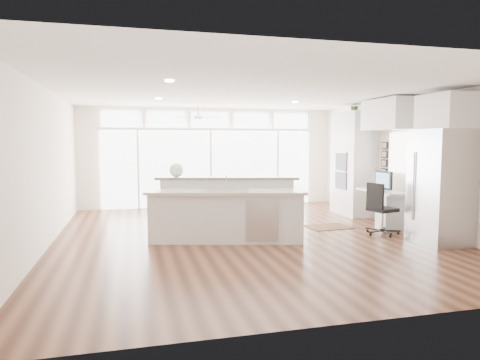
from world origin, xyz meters
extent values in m
cube|color=#3D1F12|center=(0.00, 0.00, -0.01)|extent=(7.00, 8.00, 0.02)
cube|color=white|center=(0.00, 0.00, 2.70)|extent=(7.00, 8.00, 0.02)
cube|color=white|center=(0.00, 4.00, 1.35)|extent=(7.00, 0.04, 2.70)
cube|color=white|center=(0.00, -4.00, 1.35)|extent=(7.00, 0.04, 2.70)
cube|color=white|center=(-3.50, 0.00, 1.35)|extent=(0.04, 8.00, 2.70)
cube|color=white|center=(3.50, 0.00, 1.35)|extent=(0.04, 8.00, 2.70)
cube|color=white|center=(0.00, 3.94, 1.05)|extent=(5.80, 0.06, 2.08)
cube|color=white|center=(0.00, 3.94, 2.38)|extent=(5.90, 0.06, 0.40)
cube|color=white|center=(3.46, 0.30, 1.55)|extent=(0.04, 0.85, 0.85)
cube|color=silver|center=(-0.50, 2.80, 2.48)|extent=(1.16, 1.16, 0.32)
cube|color=white|center=(0.00, 0.20, 2.68)|extent=(3.40, 3.00, 0.02)
cube|color=silver|center=(3.17, 1.80, 1.25)|extent=(0.64, 1.20, 2.50)
cube|color=silver|center=(3.13, 0.30, 0.38)|extent=(0.72, 1.30, 0.76)
cube|color=silver|center=(3.17, 0.30, 2.35)|extent=(0.64, 1.30, 0.64)
cube|color=#ABABB0|center=(3.11, -1.35, 1.00)|extent=(0.76, 0.90, 2.00)
cube|color=silver|center=(3.17, -1.35, 2.30)|extent=(0.64, 0.90, 0.60)
cube|color=black|center=(3.46, 0.92, 1.40)|extent=(0.06, 0.22, 0.80)
cube|color=silver|center=(-0.47, -0.23, 0.56)|extent=(2.99, 1.73, 1.12)
cube|color=#352110|center=(1.87, 0.43, 0.01)|extent=(0.96, 0.74, 0.01)
cube|color=black|center=(2.55, -0.47, 0.50)|extent=(0.62, 0.59, 0.99)
sphere|color=white|center=(-1.29, 0.39, 1.25)|extent=(0.35, 0.35, 0.27)
cube|color=black|center=(3.05, 0.30, 0.98)|extent=(0.14, 0.52, 0.43)
cube|color=white|center=(2.88, 0.30, 0.77)|extent=(0.15, 0.36, 0.02)
imported|color=#385B27|center=(3.17, 1.80, 2.63)|extent=(0.29, 0.33, 0.26)
camera|label=1|loc=(-2.09, -7.67, 1.78)|focal=32.00mm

